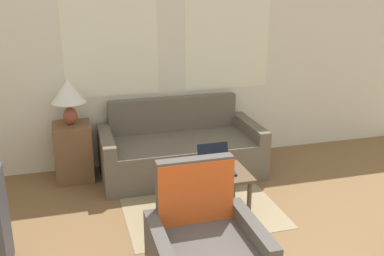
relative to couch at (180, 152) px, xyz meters
name	(u,v)px	position (x,y,z in m)	size (l,w,h in m)	color
wall_back	(178,58)	(0.10, 0.47, 1.04)	(6.77, 0.06, 2.60)	silver
rug	(191,192)	(-0.03, -0.58, -0.26)	(1.55, 2.00, 0.01)	#9E8966
couch	(180,152)	(0.00, 0.00, 0.00)	(1.88, 0.91, 0.86)	#665B4C
armchair	(205,255)	(-0.35, -2.13, 0.01)	(0.80, 0.78, 0.95)	#514C47
side_table	(74,152)	(-1.23, 0.15, 0.07)	(0.42, 0.42, 0.67)	brown
table_lamp	(68,94)	(-1.23, 0.15, 0.76)	(0.38, 0.38, 0.52)	brown
coffee_table	(205,180)	(-0.03, -1.09, 0.12)	(0.86, 0.52, 0.44)	brown
laptop	(216,166)	(0.10, -1.04, 0.23)	(0.32, 0.31, 0.25)	black
cup_navy	(176,172)	(-0.31, -1.08, 0.23)	(0.09, 0.09, 0.11)	white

